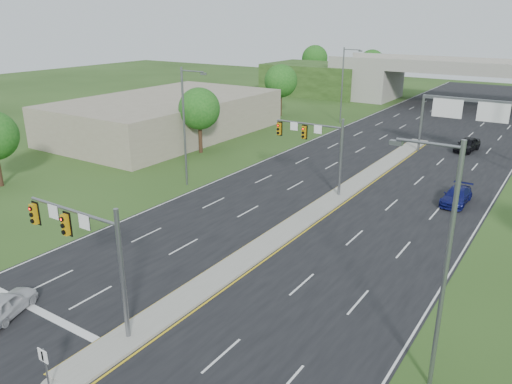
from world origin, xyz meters
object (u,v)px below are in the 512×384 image
object	(u,v)px
keep_right_sign	(45,363)
sign_gantry	(473,112)
car_far_c	(467,144)
car_white	(6,304)
signal_mast_near	(87,243)
signal_mast_far	(318,142)
car_far_b	(456,196)
overpass	(473,87)

from	to	relation	value
keep_right_sign	sign_gantry	world-z (taller)	sign_gantry
keep_right_sign	car_far_c	bearing A→B (deg)	83.40
car_white	sign_gantry	bearing A→B (deg)	-127.22
signal_mast_near	sign_gantry	world-z (taller)	signal_mast_near
signal_mast_far	car_far_b	world-z (taller)	signal_mast_far
keep_right_sign	car_far_b	size ratio (longest dim) A/B	0.47
signal_mast_near	overpass	size ratio (longest dim) A/B	0.09
keep_right_sign	overpass	size ratio (longest dim) A/B	0.03
sign_gantry	car_white	xyz separation A→B (m)	(-13.70, -47.07, -4.57)
signal_mast_near	signal_mast_far	world-z (taller)	same
overpass	car_far_b	xyz separation A→B (m)	(9.17, -51.11, -2.85)
overpass	signal_mast_near	bearing A→B (deg)	-91.62
overpass	car_far_b	distance (m)	52.00
car_far_b	sign_gantry	bearing A→B (deg)	99.91
keep_right_sign	sign_gantry	bearing A→B (deg)	82.30
overpass	car_white	size ratio (longest dim) A/B	20.83
signal_mast_far	sign_gantry	size ratio (longest dim) A/B	0.60
signal_mast_far	keep_right_sign	bearing A→B (deg)	-85.61
signal_mast_far	car_far_b	bearing A→B (deg)	19.14
signal_mast_near	overpass	world-z (taller)	overpass
overpass	car_white	distance (m)	82.50
car_white	car_far_b	xyz separation A→B (m)	(16.19, 31.05, 0.03)
signal_mast_far	keep_right_sign	world-z (taller)	signal_mast_far
car_far_b	car_white	bearing A→B (deg)	-116.44
keep_right_sign	car_far_c	distance (m)	52.88
overpass	signal_mast_far	bearing A→B (deg)	-92.35
sign_gantry	car_far_b	size ratio (longest dim) A/B	2.46
signal_mast_near	car_white	xyz separation A→B (m)	(-4.76, -2.08, -4.05)
keep_right_sign	sign_gantry	size ratio (longest dim) A/B	0.19
car_far_b	car_far_c	xyz separation A→B (m)	(-3.09, 19.10, 0.12)
car_far_b	car_far_c	distance (m)	19.35
sign_gantry	car_far_b	distance (m)	16.84
overpass	car_far_b	bearing A→B (deg)	-79.83
car_far_c	signal_mast_near	bearing A→B (deg)	-91.65
sign_gantry	keep_right_sign	bearing A→B (deg)	-97.70
car_far_c	car_white	bearing A→B (deg)	-96.45
signal_mast_near	signal_mast_far	xyz separation A→B (m)	(0.00, 25.00, 0.00)
signal_mast_far	car_white	bearing A→B (deg)	-99.96
signal_mast_near	keep_right_sign	size ratio (longest dim) A/B	3.18
car_white	car_far_c	xyz separation A→B (m)	(13.09, 50.15, 0.15)
overpass	sign_gantry	bearing A→B (deg)	-79.21
signal_mast_near	keep_right_sign	world-z (taller)	signal_mast_near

